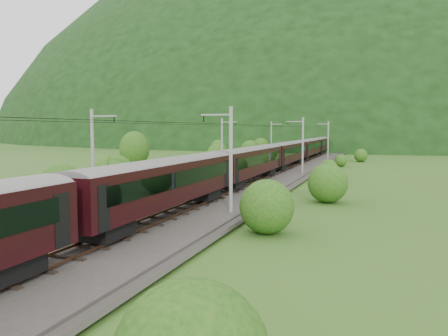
% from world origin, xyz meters
% --- Properties ---
extents(ground, '(600.00, 600.00, 0.00)m').
position_xyz_m(ground, '(0.00, 0.00, 0.00)').
color(ground, '#32561B').
rests_on(ground, ground).
extents(railbed, '(14.00, 220.00, 0.30)m').
position_xyz_m(railbed, '(0.00, 10.00, 0.15)').
color(railbed, '#38332D').
rests_on(railbed, ground).
extents(track_left, '(2.40, 220.00, 0.27)m').
position_xyz_m(track_left, '(-2.40, 10.00, 0.37)').
color(track_left, brown).
rests_on(track_left, railbed).
extents(track_right, '(2.40, 220.00, 0.27)m').
position_xyz_m(track_right, '(2.40, 10.00, 0.37)').
color(track_right, brown).
rests_on(track_right, railbed).
extents(catenary_left, '(2.54, 192.28, 8.00)m').
position_xyz_m(catenary_left, '(-6.12, 32.00, 4.50)').
color(catenary_left, gray).
rests_on(catenary_left, railbed).
extents(catenary_right, '(2.54, 192.28, 8.00)m').
position_xyz_m(catenary_right, '(6.12, 32.00, 4.50)').
color(catenary_right, gray).
rests_on(catenary_right, railbed).
extents(overhead_wires, '(4.83, 198.00, 0.03)m').
position_xyz_m(overhead_wires, '(0.00, 10.00, 7.10)').
color(overhead_wires, black).
rests_on(overhead_wires, ground).
extents(mountain_main, '(504.00, 360.00, 244.00)m').
position_xyz_m(mountain_main, '(0.00, 260.00, 0.00)').
color(mountain_main, black).
rests_on(mountain_main, ground).
extents(mountain_ridge, '(336.00, 280.00, 132.00)m').
position_xyz_m(mountain_ridge, '(-120.00, 300.00, 0.00)').
color(mountain_ridge, black).
rests_on(mountain_ridge, ground).
extents(train, '(2.81, 157.27, 4.88)m').
position_xyz_m(train, '(2.40, 39.58, 3.36)').
color(train, black).
rests_on(train, ground).
extents(hazard_post_near, '(0.17, 0.17, 1.63)m').
position_xyz_m(hazard_post_near, '(-0.39, 43.97, 1.12)').
color(hazard_post_near, red).
rests_on(hazard_post_near, railbed).
extents(hazard_post_far, '(0.14, 0.14, 1.35)m').
position_xyz_m(hazard_post_far, '(-0.03, 62.67, 0.97)').
color(hazard_post_far, red).
rests_on(hazard_post_far, railbed).
extents(signal, '(0.24, 0.24, 2.21)m').
position_xyz_m(signal, '(-4.50, 44.43, 1.60)').
color(signal, black).
rests_on(signal, railbed).
extents(vegetation_left, '(12.13, 148.96, 6.31)m').
position_xyz_m(vegetation_left, '(-12.97, 22.09, 2.21)').
color(vegetation_left, '#1C4813').
rests_on(vegetation_left, ground).
extents(vegetation_right, '(6.49, 100.66, 3.22)m').
position_xyz_m(vegetation_right, '(11.88, 3.36, 1.44)').
color(vegetation_right, '#1C4813').
rests_on(vegetation_right, ground).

